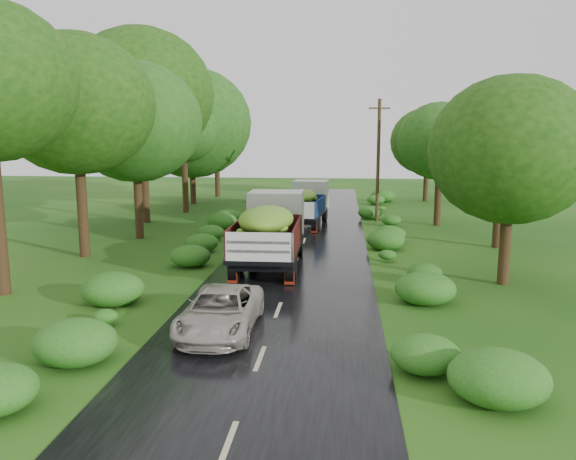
# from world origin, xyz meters

# --- Properties ---
(ground) EXTENTS (120.00, 120.00, 0.00)m
(ground) POSITION_xyz_m (0.00, 0.00, 0.00)
(ground) COLOR #11430E
(ground) RESTS_ON ground
(road) EXTENTS (6.50, 80.00, 0.02)m
(road) POSITION_xyz_m (0.00, 5.00, 0.01)
(road) COLOR black
(road) RESTS_ON ground
(road_lines) EXTENTS (0.12, 69.60, 0.00)m
(road_lines) POSITION_xyz_m (0.00, 6.00, 0.02)
(road_lines) COLOR #BFB78C
(road_lines) RESTS_ON road
(truck_near) EXTENTS (2.62, 7.18, 3.01)m
(truck_near) POSITION_xyz_m (-1.04, 10.27, 1.70)
(truck_near) COLOR black
(truck_near) RESTS_ON ground
(truck_far) EXTENTS (2.84, 6.50, 2.65)m
(truck_far) POSITION_xyz_m (-0.26, 21.33, 1.50)
(truck_far) COLOR black
(truck_far) RESTS_ON ground
(car) EXTENTS (2.04, 4.40, 1.22)m
(car) POSITION_xyz_m (-1.41, 1.84, 0.63)
(car) COLOR #A79F95
(car) RESTS_ON road
(utility_pole) EXTENTS (1.36, 0.42, 7.85)m
(utility_pole) POSITION_xyz_m (4.25, 23.38, 4.04)
(utility_pole) COLOR #382616
(utility_pole) RESTS_ON ground
(trees_left) EXTENTS (5.61, 35.45, 10.02)m
(trees_left) POSITION_xyz_m (-9.91, 21.72, 6.82)
(trees_left) COLOR black
(trees_left) RESTS_ON ground
(trees_right) EXTENTS (5.13, 30.63, 7.32)m
(trees_right) POSITION_xyz_m (8.71, 20.41, 5.21)
(trees_right) COLOR black
(trees_right) RESTS_ON ground
(shrubs) EXTENTS (11.90, 44.00, 0.70)m
(shrubs) POSITION_xyz_m (0.00, 14.00, 0.35)
(shrubs) COLOR #17621B
(shrubs) RESTS_ON ground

